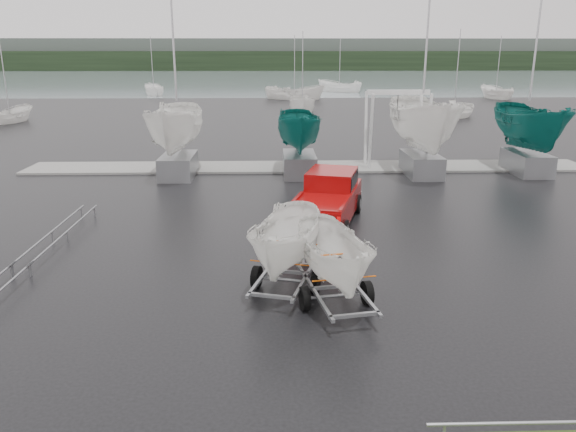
% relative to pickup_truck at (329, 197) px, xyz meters
% --- Properties ---
extents(ground_plane, '(120.00, 120.00, 0.00)m').
position_rel_pickup_truck_xyz_m(ground_plane, '(-0.12, -3.01, -0.95)').
color(ground_plane, black).
rests_on(ground_plane, ground).
extents(lake, '(300.00, 300.00, 0.00)m').
position_rel_pickup_truck_xyz_m(lake, '(-0.12, 96.99, -0.95)').
color(lake, gray).
rests_on(lake, ground).
extents(dock, '(30.00, 3.00, 0.12)m').
position_rel_pickup_truck_xyz_m(dock, '(-0.12, 9.99, -0.90)').
color(dock, gray).
rests_on(dock, ground).
extents(treeline, '(300.00, 8.00, 6.00)m').
position_rel_pickup_truck_xyz_m(treeline, '(-0.12, 166.99, 2.05)').
color(treeline, black).
rests_on(treeline, ground).
extents(far_hill, '(300.00, 6.00, 10.00)m').
position_rel_pickup_truck_xyz_m(far_hill, '(-0.12, 174.99, 4.05)').
color(far_hill, '#4C5651').
rests_on(far_hill, ground).
extents(pickup_truck, '(3.25, 5.75, 1.82)m').
position_rel_pickup_truck_xyz_m(pickup_truck, '(0.00, 0.00, 0.00)').
color(pickup_truck, maroon).
rests_on(pickup_truck, ground).
extents(trailer_hitched, '(2.10, 3.78, 4.58)m').
position_rel_pickup_truck_xyz_m(trailer_hitched, '(-1.67, -5.98, 1.55)').
color(trailer_hitched, gray).
rests_on(trailer_hitched, ground).
extents(trailer_parked, '(1.88, 3.75, 4.37)m').
position_rel_pickup_truck_xyz_m(trailer_parked, '(-0.53, -7.01, 1.44)').
color(trailer_parked, gray).
rests_on(trailer_parked, ground).
extents(boat_hoist, '(3.30, 2.18, 4.12)m').
position_rel_pickup_truck_xyz_m(boat_hoist, '(4.58, 9.99, 1.72)').
color(boat_hoist, silver).
rests_on(boat_hoist, ground).
extents(keelboat_0, '(2.54, 3.20, 10.71)m').
position_rel_pickup_truck_xyz_m(keelboat_0, '(-6.76, 7.99, 3.09)').
color(keelboat_0, gray).
rests_on(keelboat_0, ground).
extents(keelboat_1, '(2.16, 3.20, 6.83)m').
position_rel_pickup_truck_xyz_m(keelboat_1, '(-0.68, 8.19, 2.43)').
color(keelboat_1, gray).
rests_on(keelboat_1, ground).
extents(keelboat_2, '(2.86, 3.20, 11.05)m').
position_rel_pickup_truck_xyz_m(keelboat_2, '(5.51, 7.99, 3.61)').
color(keelboat_2, gray).
rests_on(keelboat_2, ground).
extents(keelboat_3, '(2.48, 3.20, 10.65)m').
position_rel_pickup_truck_xyz_m(keelboat_3, '(11.05, 8.29, 2.99)').
color(keelboat_3, gray).
rests_on(keelboat_3, ground).
extents(mast_rack_0, '(0.56, 6.50, 0.06)m').
position_rel_pickup_truck_xyz_m(mast_rack_0, '(-9.12, -2.01, -0.60)').
color(mast_rack_0, gray).
rests_on(mast_rack_0, ground).
extents(moored_boat_0, '(2.55, 2.59, 10.80)m').
position_rel_pickup_truck_xyz_m(moored_boat_0, '(-25.22, 30.80, -0.94)').
color(moored_boat_0, white).
rests_on(moored_boat_0, ground).
extents(moored_boat_1, '(3.55, 3.49, 11.94)m').
position_rel_pickup_truck_xyz_m(moored_boat_1, '(0.88, 54.59, -0.94)').
color(moored_boat_1, white).
rests_on(moored_boat_1, ground).
extents(moored_boat_2, '(3.16, 3.15, 10.93)m').
position_rel_pickup_truck_xyz_m(moored_boat_2, '(15.06, 33.02, -0.94)').
color(moored_boat_2, white).
rests_on(moored_boat_2, ground).
extents(moored_boat_3, '(2.91, 2.97, 11.48)m').
position_rel_pickup_truck_xyz_m(moored_boat_3, '(27.63, 55.23, -0.94)').
color(moored_boat_3, white).
rests_on(moored_boat_3, ground).
extents(moored_boat_4, '(3.12, 3.16, 11.24)m').
position_rel_pickup_truck_xyz_m(moored_boat_4, '(-18.91, 62.43, -0.94)').
color(moored_boat_4, white).
rests_on(moored_boat_4, ground).
extents(moored_boat_5, '(4.00, 3.98, 11.76)m').
position_rel_pickup_truck_xyz_m(moored_boat_5, '(8.32, 68.20, -0.94)').
color(moored_boat_5, white).
rests_on(moored_boat_5, ground).
extents(moored_boat_6, '(2.67, 2.74, 11.54)m').
position_rel_pickup_truck_xyz_m(moored_boat_6, '(1.09, 38.89, -0.94)').
color(moored_boat_6, white).
rests_on(moored_boat_6, ground).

